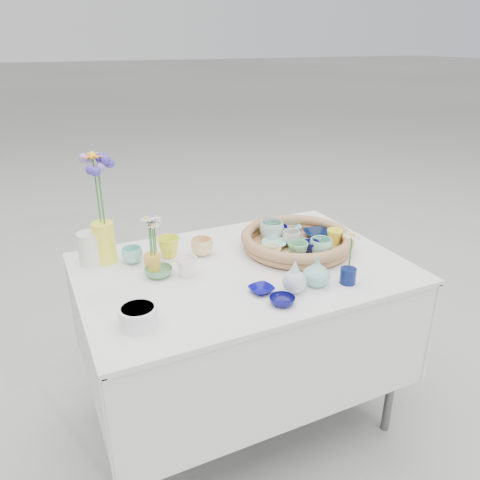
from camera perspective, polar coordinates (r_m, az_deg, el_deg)
name	(u,v)px	position (r m, az deg, el deg)	size (l,w,h in m)	color
ground	(242,415)	(2.29, 0.23, -20.58)	(80.00, 80.00, 0.00)	#A1A19A
display_table	(242,415)	(2.29, 0.23, -20.58)	(1.26, 0.86, 0.77)	white
wicker_tray	(297,241)	(2.00, 6.92, -0.09)	(0.47, 0.47, 0.08)	#A1734A
tray_ceramic_0	(275,230)	(2.11, 4.32, 1.24)	(0.11, 0.11, 0.03)	#0A005A
tray_ceramic_1	(317,234)	(2.10, 9.32, 0.73)	(0.11, 0.11, 0.03)	black
tray_ceramic_2	(335,237)	(2.04, 11.45, 0.41)	(0.07, 0.07, 0.06)	#FFF93F
tray_ceramic_3	(300,245)	(1.98, 7.36, -0.57)	(0.10, 0.10, 0.03)	#4C8961
tray_ceramic_4	(298,251)	(1.86, 7.04, -1.37)	(0.08, 0.08, 0.08)	#6BB07A
tray_ceramic_5	(274,244)	(1.97, 4.15, -0.51)	(0.10, 0.10, 0.03)	#9AECE2
tray_ceramic_6	(272,231)	(2.04, 3.88, 1.15)	(0.10, 0.10, 0.08)	silver
tray_ceramic_7	(292,238)	(2.00, 6.31, 0.28)	(0.08, 0.08, 0.06)	beige
tray_ceramic_8	(291,228)	(2.16, 6.21, 1.52)	(0.09, 0.09, 0.02)	#86DAF3
tray_ceramic_9	(311,248)	(1.91, 8.66, -1.00)	(0.07, 0.07, 0.06)	#141157
tray_ceramic_10	(270,251)	(1.91, 3.67, -1.30)	(0.09, 0.09, 0.03)	#FCD68C
tray_ceramic_11	(321,247)	(1.91, 9.81, -0.88)	(0.09, 0.09, 0.07)	#92DEBE
tray_ceramic_12	(271,227)	(2.09, 3.82, 1.54)	(0.09, 0.09, 0.07)	#44A573
loose_ceramic_0	(169,247)	(1.94, -8.71, -0.84)	(0.09, 0.09, 0.09)	yellow
loose_ceramic_1	(202,247)	(1.94, -4.65, -0.82)	(0.09, 0.09, 0.07)	#EFC785
loose_ceramic_2	(159,272)	(1.80, -9.90, -3.85)	(0.11, 0.11, 0.03)	#599164
loose_ceramic_3	(186,266)	(1.77, -6.54, -3.21)	(0.08, 0.08, 0.08)	white
loose_ceramic_4	(261,290)	(1.66, 2.63, -6.05)	(0.09, 0.09, 0.02)	#090776
loose_ceramic_5	(132,255)	(1.91, -12.99, -1.81)	(0.08, 0.08, 0.06)	#83D3CB
loose_ceramic_6	(282,301)	(1.59, 5.16, -7.39)	(0.09, 0.09, 0.03)	#0B0A53
fluted_bowl	(138,316)	(1.50, -12.29, -9.09)	(0.12, 0.12, 0.06)	silver
bud_vase_paleblue	(295,276)	(1.65, 6.67, -4.36)	(0.08, 0.08, 0.13)	silver
bud_vase_seafoam	(317,272)	(1.71, 9.33, -3.85)	(0.10, 0.10, 0.10)	#7ABEB0
bud_vase_cobalt	(348,276)	(1.76, 13.03, -4.28)	(0.06, 0.06, 0.06)	#081449
single_daisy	(351,251)	(1.74, 13.33, -1.35)	(0.08, 0.08, 0.14)	silver
tall_vase_yellow	(104,242)	(1.93, -16.21, -0.28)	(0.09, 0.09, 0.17)	#FFF436
gerbera	(97,190)	(1.87, -17.07, 5.89)	(0.11, 0.11, 0.28)	orange
hydrangea	(101,196)	(1.86, -16.56, 5.21)	(0.09, 0.09, 0.32)	#422FA5
white_pitcher	(90,248)	(1.94, -17.77, -0.95)	(0.14, 0.10, 0.13)	silver
daisy_cup	(152,262)	(1.83, -10.63, -2.68)	(0.06, 0.06, 0.07)	gold
daisy_posy	(153,233)	(1.80, -10.61, 0.88)	(0.09, 0.09, 0.17)	silver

